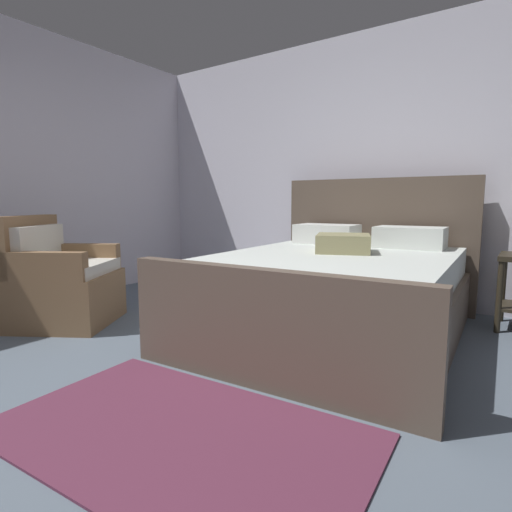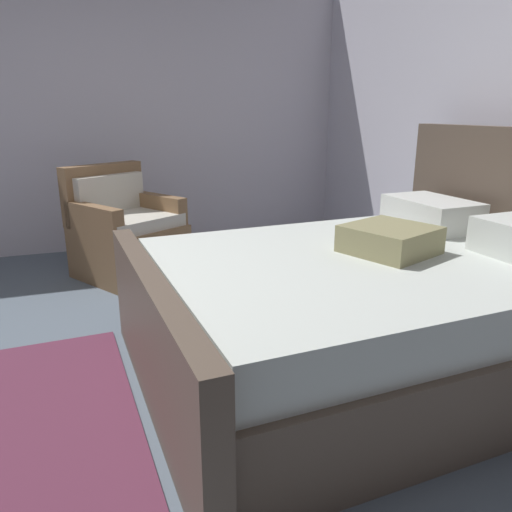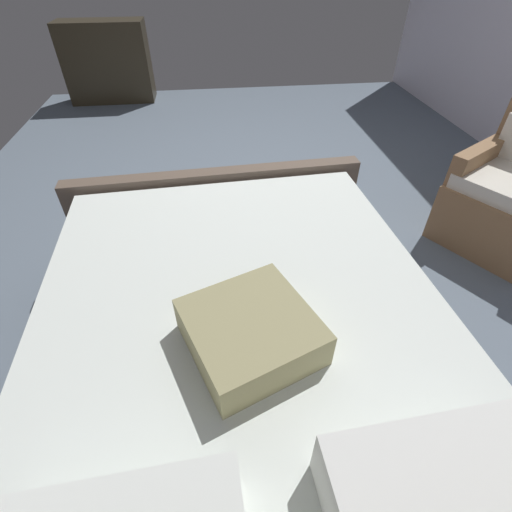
{
  "view_description": "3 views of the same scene",
  "coord_description": "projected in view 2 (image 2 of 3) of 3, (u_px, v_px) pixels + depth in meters",
  "views": [
    {
      "loc": [
        1.51,
        -0.98,
        1.0
      ],
      "look_at": [
        -0.11,
        1.38,
        0.63
      ],
      "focal_mm": 28.68,
      "sensor_mm": 36.0,
      "label": 1
    },
    {
      "loc": [
        2.36,
        0.55,
        1.33
      ],
      "look_at": [
        0.31,
        1.27,
        0.68
      ],
      "focal_mm": 34.48,
      "sensor_mm": 36.0,
      "label": 2
    },
    {
      "loc": [
        0.36,
        2.79,
        1.69
      ],
      "look_at": [
        0.18,
        1.34,
        0.44
      ],
      "focal_mm": 25.79,
      "sensor_mm": 36.0,
      "label": 3
    }
  ],
  "objects": [
    {
      "name": "wall_side_left",
      "position": [
        9.0,
        108.0,
        4.36
      ],
      "size": [
        0.12,
        6.41,
        2.7
      ],
      "primitive_type": "cube",
      "color": "silver",
      "rests_on": "ground"
    },
    {
      "name": "armchair",
      "position": [
        125.0,
        234.0,
        4.05
      ],
      "size": [
        1.0,
        0.99,
        0.9
      ],
      "color": "olive",
      "rests_on": "ground"
    },
    {
      "name": "area_rug",
      "position": [
        21.0,
        428.0,
        2.13
      ],
      "size": [
        1.7,
        1.07,
        0.01
      ],
      "primitive_type": "cube",
      "rotation": [
        0.0,
        0.0,
        0.05
      ],
      "color": "#602C43",
      "rests_on": "ground"
    },
    {
      "name": "bed",
      "position": [
        372.0,
        304.0,
        2.59
      ],
      "size": [
        1.91,
        2.35,
        1.24
      ],
      "color": "brown",
      "rests_on": "ground"
    }
  ]
}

